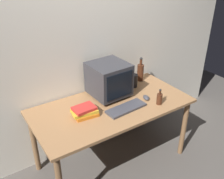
{
  "coord_description": "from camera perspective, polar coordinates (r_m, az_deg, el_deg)",
  "views": [
    {
      "loc": [
        -1.21,
        -1.84,
        2.13
      ],
      "look_at": [
        0.0,
        0.0,
        0.94
      ],
      "focal_mm": 40.64,
      "sensor_mm": 36.0,
      "label": 1
    }
  ],
  "objects": [
    {
      "name": "bottle_short",
      "position": [
        2.62,
        10.63,
        -1.99
      ],
      "size": [
        0.06,
        0.06,
        0.17
      ],
      "color": "#472314",
      "rests_on": "desk"
    },
    {
      "name": "back_wall",
      "position": [
        2.74,
        -5.41,
        9.67
      ],
      "size": [
        4.0,
        0.08,
        2.5
      ],
      "primitive_type": "cube",
      "color": "silver",
      "rests_on": "ground"
    },
    {
      "name": "ground_plane",
      "position": [
        3.06,
        0.0,
        -15.58
      ],
      "size": [
        6.0,
        6.0,
        0.0
      ],
      "primitive_type": "plane",
      "color": "#56514C"
    },
    {
      "name": "keyboard",
      "position": [
        2.52,
        3.2,
        -4.22
      ],
      "size": [
        0.43,
        0.18,
        0.02
      ],
      "primitive_type": "cube",
      "rotation": [
        0.0,
        0.0,
        0.06
      ],
      "color": "#3F3F47",
      "rests_on": "desk"
    },
    {
      "name": "bottle_tall",
      "position": [
        3.06,
        6.4,
        3.98
      ],
      "size": [
        0.08,
        0.08,
        0.3
      ],
      "color": "#472314",
      "rests_on": "desk"
    },
    {
      "name": "metal_canister",
      "position": [
        2.92,
        4.89,
        2.01
      ],
      "size": [
        0.09,
        0.09,
        0.15
      ],
      "primitive_type": "cylinder",
      "color": "black",
      "rests_on": "desk"
    },
    {
      "name": "desk",
      "position": [
        2.64,
        0.0,
        -5.08
      ],
      "size": [
        1.63,
        0.81,
        0.76
      ],
      "color": "#9E7047",
      "rests_on": "ground"
    },
    {
      "name": "computer_mouse",
      "position": [
        2.71,
        7.69,
        -1.79
      ],
      "size": [
        0.09,
        0.11,
        0.04
      ],
      "primitive_type": "ellipsoid",
      "rotation": [
        0.0,
        0.0,
        -0.34
      ],
      "color": "#3F3F47",
      "rests_on": "desk"
    },
    {
      "name": "book_stack",
      "position": [
        2.42,
        -6.12,
        -4.94
      ],
      "size": [
        0.25,
        0.18,
        0.09
      ],
      "color": "orange",
      "rests_on": "desk"
    },
    {
      "name": "crt_monitor",
      "position": [
        2.67,
        -0.74,
        2.27
      ],
      "size": [
        0.4,
        0.4,
        0.37
      ],
      "color": "#333338",
      "rests_on": "desk"
    }
  ]
}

